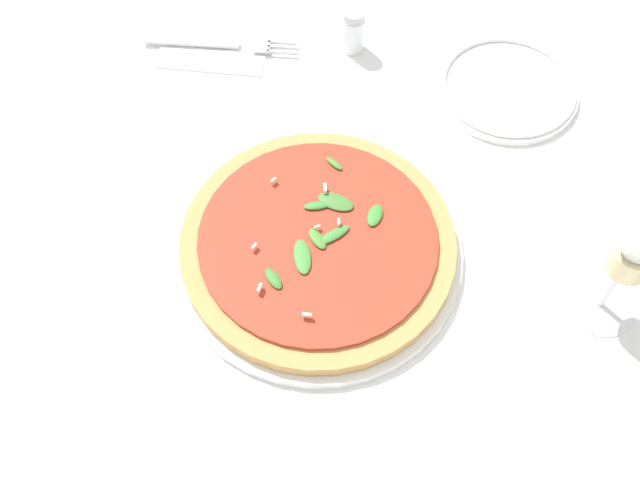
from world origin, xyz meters
TOP-DOWN VIEW (x-y plane):
  - ground_plane at (0.00, 0.00)m, footprint 6.00×6.00m
  - pizza_arugula_main at (-0.03, -0.01)m, footprint 0.34×0.34m
  - napkin at (-0.21, 0.32)m, footprint 0.16×0.11m
  - fork at (-0.20, 0.32)m, footprint 0.22×0.02m
  - side_plate_white at (0.21, 0.27)m, footprint 0.19×0.19m
  - shaker_pepper at (-0.01, 0.34)m, footprint 0.03×0.03m

SIDE VIEW (x-z plane):
  - ground_plane at x=0.00m, z-range 0.00..0.00m
  - napkin at x=-0.21m, z-range 0.00..0.01m
  - fork at x=-0.20m, z-range 0.01..0.01m
  - side_plate_white at x=0.21m, z-range 0.00..0.02m
  - pizza_arugula_main at x=-0.03m, z-range -0.01..0.04m
  - shaker_pepper at x=-0.01m, z-range 0.00..0.07m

